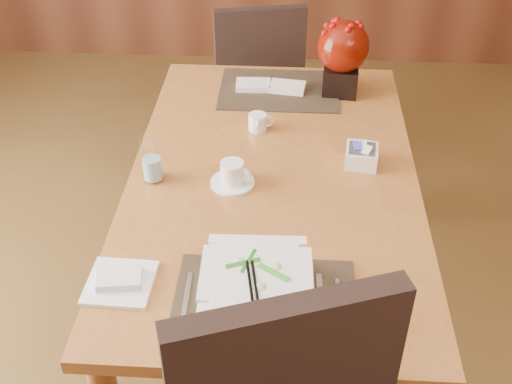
# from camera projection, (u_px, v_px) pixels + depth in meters

# --- Properties ---
(dining_table) EXTENTS (0.90, 1.50, 0.75)m
(dining_table) POSITION_uv_depth(u_px,v_px,m) (273.00, 199.00, 2.07)
(dining_table) COLOR #AB682F
(dining_table) RESTS_ON ground
(placemat_near) EXTENTS (0.45, 0.33, 0.01)m
(placemat_near) POSITION_uv_depth(u_px,v_px,m) (265.00, 304.00, 1.57)
(placemat_near) COLOR black
(placemat_near) RESTS_ON dining_table
(placemat_far) EXTENTS (0.45, 0.33, 0.01)m
(placemat_far) POSITION_uv_depth(u_px,v_px,m) (279.00, 90.00, 2.44)
(placemat_far) COLOR black
(placemat_far) RESTS_ON dining_table
(soup_setting) EXTENTS (0.29, 0.29, 0.12)m
(soup_setting) POSITION_uv_depth(u_px,v_px,m) (256.00, 290.00, 1.54)
(soup_setting) COLOR white
(soup_setting) RESTS_ON dining_table
(coffee_cup) EXTENTS (0.14, 0.14, 0.08)m
(coffee_cup) POSITION_uv_depth(u_px,v_px,m) (232.00, 175.00, 1.95)
(coffee_cup) COLOR white
(coffee_cup) RESTS_ON dining_table
(water_glass) EXTENTS (0.08, 0.08, 0.15)m
(water_glass) POSITION_uv_depth(u_px,v_px,m) (151.00, 160.00, 1.95)
(water_glass) COLOR white
(water_glass) RESTS_ON dining_table
(creamer_jug) EXTENTS (0.09, 0.09, 0.06)m
(creamer_jug) POSITION_uv_depth(u_px,v_px,m) (257.00, 122.00, 2.21)
(creamer_jug) COLOR white
(creamer_jug) RESTS_ON dining_table
(sugar_caddy) EXTENTS (0.11, 0.11, 0.06)m
(sugar_caddy) POSITION_uv_depth(u_px,v_px,m) (361.00, 156.00, 2.04)
(sugar_caddy) COLOR white
(sugar_caddy) RESTS_ON dining_table
(berry_decor) EXTENTS (0.19, 0.19, 0.28)m
(berry_decor) POSITION_uv_depth(u_px,v_px,m) (343.00, 53.00, 2.34)
(berry_decor) COLOR black
(berry_decor) RESTS_ON dining_table
(napkins_far) EXTENTS (0.27, 0.11, 0.02)m
(napkins_far) POSITION_uv_depth(u_px,v_px,m) (273.00, 86.00, 2.44)
(napkins_far) COLOR white
(napkins_far) RESTS_ON dining_table
(bread_plate) EXTENTS (0.17, 0.17, 0.01)m
(bread_plate) POSITION_uv_depth(u_px,v_px,m) (120.00, 283.00, 1.63)
(bread_plate) COLOR white
(bread_plate) RESTS_ON dining_table
(far_chair) EXTENTS (0.50, 0.50, 0.90)m
(far_chair) POSITION_uv_depth(u_px,v_px,m) (257.00, 80.00, 3.03)
(far_chair) COLOR black
(far_chair) RESTS_ON ground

